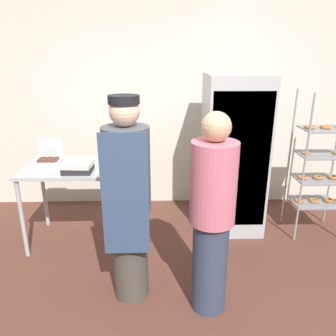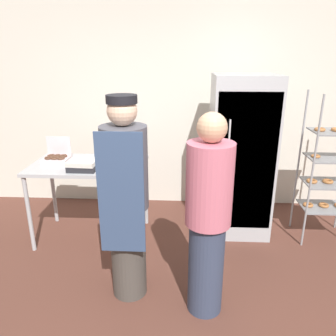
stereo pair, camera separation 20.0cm
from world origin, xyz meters
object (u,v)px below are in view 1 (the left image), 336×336
object	(u,v)px
baking_rack	(319,167)
person_customer	(212,216)
donut_box	(49,160)
blender_pitcher	(134,150)
binder_stack	(78,167)
refrigerator	(233,155)
person_baker	(128,201)

from	to	relation	value
baking_rack	person_customer	xyz separation A→B (m)	(-1.41, -1.23, 0.03)
donut_box	blender_pitcher	xyz separation A→B (m)	(0.91, 0.14, 0.07)
baking_rack	person_customer	distance (m)	1.87
blender_pitcher	binder_stack	world-z (taller)	blender_pitcher
refrigerator	blender_pitcher	xyz separation A→B (m)	(-1.15, -0.11, 0.10)
person_customer	person_baker	bearing A→B (deg)	166.10
baking_rack	donut_box	world-z (taller)	baking_rack
blender_pitcher	person_customer	xyz separation A→B (m)	(0.69, -1.28, -0.17)
person_customer	refrigerator	bearing A→B (deg)	71.84
refrigerator	baking_rack	xyz separation A→B (m)	(0.96, -0.16, -0.10)
baking_rack	refrigerator	bearing A→B (deg)	170.70
person_baker	refrigerator	bearing A→B (deg)	47.79
blender_pitcher	person_baker	xyz separation A→B (m)	(0.04, -1.12, -0.11)
baking_rack	donut_box	distance (m)	3.02
baking_rack	blender_pitcher	bearing A→B (deg)	178.63
refrigerator	baking_rack	distance (m)	0.98
baking_rack	binder_stack	bearing A→B (deg)	-172.97
donut_box	blender_pitcher	size ratio (longest dim) A/B	1.02
binder_stack	baking_rack	bearing A→B (deg)	7.03
binder_stack	person_baker	world-z (taller)	person_baker
refrigerator	person_baker	xyz separation A→B (m)	(-1.11, -1.22, -0.01)
person_customer	baking_rack	bearing A→B (deg)	41.06
refrigerator	blender_pitcher	world-z (taller)	refrigerator
blender_pitcher	person_customer	distance (m)	1.47
binder_stack	blender_pitcher	bearing A→B (deg)	34.94
refrigerator	blender_pitcher	bearing A→B (deg)	-174.70
donut_box	baking_rack	bearing A→B (deg)	1.64
blender_pitcher	person_customer	size ratio (longest dim) A/B	0.16
donut_box	refrigerator	bearing A→B (deg)	6.73
refrigerator	person_baker	distance (m)	1.65
donut_box	binder_stack	distance (m)	0.44
baking_rack	donut_box	xyz separation A→B (m)	(-3.01, -0.09, 0.13)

